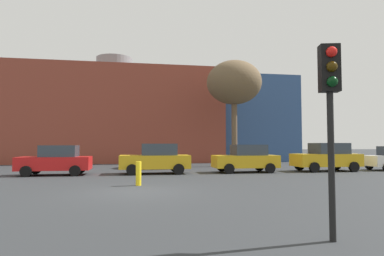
{
  "coord_description": "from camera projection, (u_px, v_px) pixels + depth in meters",
  "views": [
    {
      "loc": [
        0.01,
        -12.62,
        1.79
      ],
      "look_at": [
        3.35,
        7.1,
        2.81
      ],
      "focal_mm": 30.28,
      "sensor_mm": 36.0,
      "label": 1
    }
  ],
  "objects": [
    {
      "name": "bollard_yellow_0",
      "position": [
        139.0,
        173.0,
        14.14
      ],
      "size": [
        0.24,
        0.24,
        1.05
      ],
      "primitive_type": "cylinder",
      "color": "yellow",
      "rests_on": "ground_plane"
    },
    {
      "name": "parked_car_3",
      "position": [
        246.0,
        158.0,
        20.88
      ],
      "size": [
        4.12,
        2.02,
        1.78
      ],
      "rotation": [
        0.0,
        0.0,
        3.14
      ],
      "color": "gold",
      "rests_on": "ground_plane"
    },
    {
      "name": "bare_tree_0",
      "position": [
        234.0,
        83.0,
        27.08
      ],
      "size": [
        4.59,
        4.59,
        8.82
      ],
      "color": "brown",
      "rests_on": "ground_plane"
    },
    {
      "name": "parked_car_1",
      "position": [
        56.0,
        160.0,
        18.94
      ],
      "size": [
        4.02,
        1.98,
        1.74
      ],
      "rotation": [
        0.0,
        0.0,
        3.14
      ],
      "color": "red",
      "rests_on": "ground_plane"
    },
    {
      "name": "building_backdrop",
      "position": [
        114.0,
        118.0,
        36.12
      ],
      "size": [
        39.05,
        12.64,
        11.49
      ],
      "color": "brown",
      "rests_on": "ground_plane"
    },
    {
      "name": "parked_car_2",
      "position": [
        156.0,
        159.0,
        19.92
      ],
      "size": [
        4.26,
        2.09,
        1.84
      ],
      "rotation": [
        0.0,
        0.0,
        3.14
      ],
      "color": "gold",
      "rests_on": "ground_plane"
    },
    {
      "name": "parked_car_4",
      "position": [
        327.0,
        157.0,
        21.83
      ],
      "size": [
        4.37,
        2.14,
        1.89
      ],
      "rotation": [
        0.0,
        0.0,
        3.14
      ],
      "color": "gold",
      "rests_on": "ground_plane"
    },
    {
      "name": "ground_plane",
      "position": [
        137.0,
        191.0,
        12.33
      ],
      "size": [
        200.0,
        200.0,
        0.0
      ],
      "primitive_type": "plane",
      "color": "#2D3033"
    },
    {
      "name": "traffic_light_near_right",
      "position": [
        330.0,
        95.0,
        6.08
      ],
      "size": [
        0.41,
        0.4,
        3.68
      ],
      "rotation": [
        0.0,
        0.0,
        -1.81
      ],
      "color": "black",
      "rests_on": "ground_plane"
    }
  ]
}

